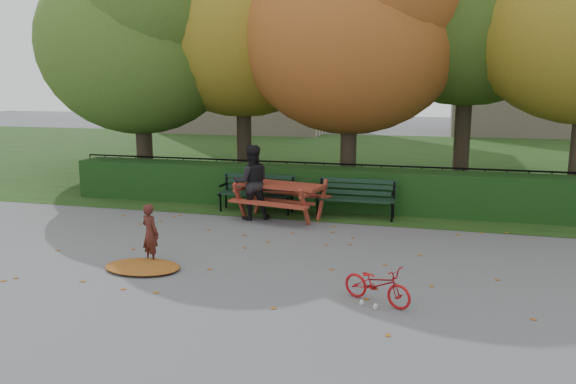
% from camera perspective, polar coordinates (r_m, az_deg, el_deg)
% --- Properties ---
extents(ground, '(90.00, 90.00, 0.00)m').
position_cam_1_polar(ground, '(9.90, -2.68, -7.00)').
color(ground, slate).
rests_on(ground, ground).
extents(grass_strip, '(90.00, 90.00, 0.00)m').
position_cam_1_polar(grass_strip, '(23.34, 7.93, 3.36)').
color(grass_strip, '#1B3812').
rests_on(grass_strip, ground).
extents(building_left, '(10.00, 7.00, 15.00)m').
position_cam_1_polar(building_left, '(37.20, -3.76, 17.81)').
color(building_left, '#C3AC97').
rests_on(building_left, ground).
extents(building_right, '(9.00, 6.00, 12.00)m').
position_cam_1_polar(building_right, '(37.42, 23.79, 14.59)').
color(building_right, '#C3AC97').
rests_on(building_right, ground).
extents(hedge, '(13.00, 0.90, 1.00)m').
position_cam_1_polar(hedge, '(14.01, 2.95, 0.45)').
color(hedge, black).
rests_on(hedge, ground).
extents(iron_fence, '(14.00, 0.04, 1.02)m').
position_cam_1_polar(iron_fence, '(14.77, 3.62, 1.14)').
color(iron_fence, black).
rests_on(iron_fence, ground).
extents(tree_a, '(5.88, 5.60, 7.48)m').
position_cam_1_polar(tree_a, '(16.71, -14.41, 15.68)').
color(tree_a, black).
rests_on(tree_a, ground).
extents(tree_c, '(6.30, 6.00, 8.00)m').
position_cam_1_polar(tree_c, '(15.17, 7.59, 17.59)').
color(tree_c, black).
rests_on(tree_c, ground).
extents(tree_f, '(6.93, 6.60, 9.19)m').
position_cam_1_polar(tree_f, '(20.95, -14.28, 17.89)').
color(tree_f, black).
rests_on(tree_f, ground).
extents(bench_left, '(1.80, 0.57, 0.88)m').
position_cam_1_polar(bench_left, '(13.58, -3.13, 0.21)').
color(bench_left, black).
rests_on(bench_left, ground).
extents(bench_right, '(1.80, 0.57, 0.88)m').
position_cam_1_polar(bench_right, '(13.04, 6.93, -0.31)').
color(bench_right, black).
rests_on(bench_right, ground).
extents(picnic_table, '(2.15, 1.87, 0.92)m').
position_cam_1_polar(picnic_table, '(12.79, -0.71, 0.05)').
color(picnic_table, maroon).
rests_on(picnic_table, ground).
extents(leaf_pile, '(1.55, 1.34, 0.09)m').
position_cam_1_polar(leaf_pile, '(9.75, -14.55, -7.36)').
color(leaf_pile, brown).
rests_on(leaf_pile, ground).
extents(leaf_scatter, '(9.00, 5.70, 0.01)m').
position_cam_1_polar(leaf_scatter, '(10.17, -2.15, -6.46)').
color(leaf_scatter, brown).
rests_on(leaf_scatter, ground).
extents(child, '(0.45, 0.38, 1.04)m').
position_cam_1_polar(child, '(9.96, -13.81, -4.09)').
color(child, '#451B16').
rests_on(child, ground).
extents(adult, '(1.02, 0.93, 1.70)m').
position_cam_1_polar(adult, '(12.73, -3.71, 0.99)').
color(adult, black).
rests_on(adult, ground).
extents(bicycle, '(1.12, 0.78, 0.56)m').
position_cam_1_polar(bicycle, '(8.09, 9.05, -9.23)').
color(bicycle, '#A50F12').
rests_on(bicycle, ground).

